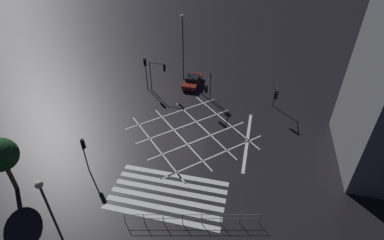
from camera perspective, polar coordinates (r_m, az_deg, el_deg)
The scene contains 12 objects.
ground_plane at distance 31.31m, azimuth 0.00°, elevation -2.38°, with size 200.00×200.00×0.00m, color black.
road_markings at distance 27.24m, azimuth -1.96°, elevation -9.42°, with size 14.20×18.16×0.01m.
traffic_light_nw_cross at distance 37.90m, azimuth -8.87°, elevation 9.81°, with size 0.36×0.39×4.28m.
traffic_light_median_north at distance 34.38m, azimuth 3.06°, elevation 6.34°, with size 0.36×3.05×3.37m.
traffic_light_ne_cross at distance 34.34m, azimuth 15.68°, elevation 4.88°, with size 0.36×2.52×3.36m.
traffic_light_sw_main at distance 27.02m, azimuth -19.87°, elevation -5.17°, with size 0.39×0.36×3.56m.
traffic_light_nw_main at distance 37.35m, azimuth -6.42°, elevation 9.34°, with size 2.13×0.36×3.95m.
street_lamp_east at distance 19.64m, azimuth -25.27°, elevation -15.67°, with size 0.44×0.44×7.54m.
street_lamp_west at distance 38.71m, azimuth -1.78°, elevation 16.66°, with size 0.63×0.63×8.71m.
street_tree_near at distance 27.42m, azimuth -32.68°, elevation -5.68°, with size 2.66×2.66×5.06m.
waiting_car at distance 39.70m, azimuth 0.05°, elevation 7.49°, with size 1.82×4.19×1.21m.
pedestrian_railing at distance 23.06m, azimuth -0.00°, elevation -18.10°, with size 9.69×2.35×1.05m.
Camera 1 is at (5.73, -24.02, 19.24)m, focal length 28.00 mm.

